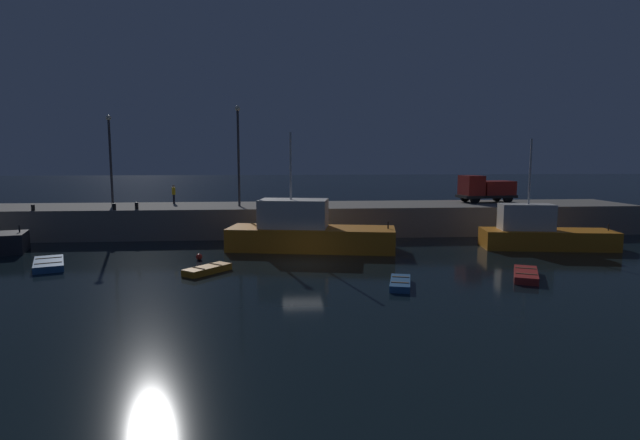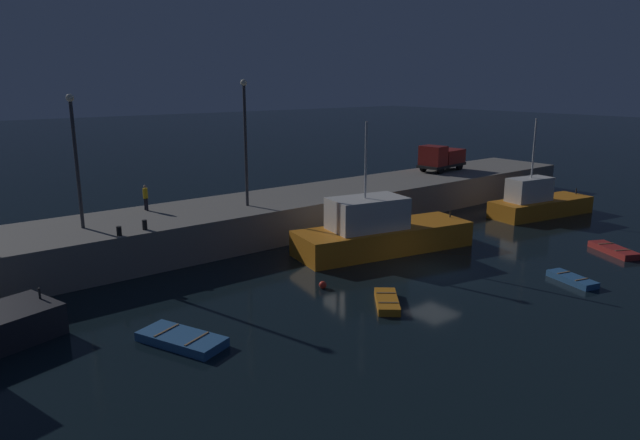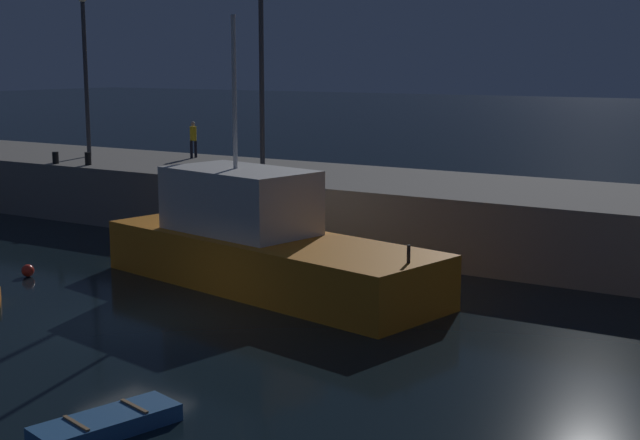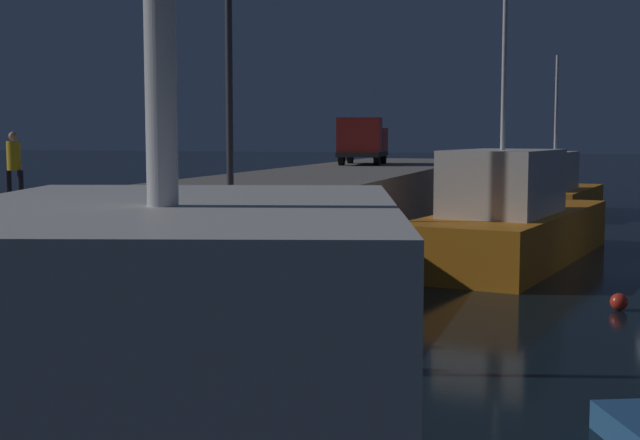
# 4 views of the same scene
# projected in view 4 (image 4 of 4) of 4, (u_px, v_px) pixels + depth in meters

# --- Properties ---
(pier_quay) EXTENTS (60.01, 7.26, 2.49)m
(pier_quay) POSITION_uv_depth(u_px,v_px,m) (262.00, 218.00, 30.13)
(pier_quay) COLOR gray
(pier_quay) RESTS_ON ground
(fishing_trawler_red) EXTENTS (12.41, 5.89, 8.45)m
(fishing_trawler_red) POSITION_uv_depth(u_px,v_px,m) (511.00, 221.00, 28.20)
(fishing_trawler_red) COLOR orange
(fishing_trawler_red) RESTS_ON ground
(fishing_boat_blue) EXTENTS (9.65, 4.41, 8.00)m
(fishing_boat_blue) POSITION_uv_depth(u_px,v_px,m) (558.00, 194.00, 44.39)
(fishing_boat_blue) COLOR orange
(fishing_boat_blue) RESTS_ON ground
(mooring_buoy_near) EXTENTS (0.41, 0.41, 0.41)m
(mooring_buoy_near) POSITION_uv_depth(u_px,v_px,m) (619.00, 302.00, 20.53)
(mooring_buoy_near) COLOR red
(mooring_buoy_near) RESTS_ON ground
(lamp_post_east) EXTENTS (0.44, 0.44, 8.47)m
(lamp_post_east) POSITION_uv_depth(u_px,v_px,m) (229.00, 19.00, 24.75)
(lamp_post_east) COLOR #38383D
(lamp_post_east) RESTS_ON pier_quay
(utility_truck) EXTENTS (5.38, 2.84, 2.50)m
(utility_truck) POSITION_uv_depth(u_px,v_px,m) (363.00, 141.00, 47.03)
(utility_truck) COLOR black
(utility_truck) RESTS_ON pier_quay
(dockworker) EXTENTS (0.32, 0.45, 1.71)m
(dockworker) POSITION_uv_depth(u_px,v_px,m) (14.00, 163.00, 20.21)
(dockworker) COLOR black
(dockworker) RESTS_ON pier_quay
(bollard_west) EXTENTS (0.28, 0.28, 0.53)m
(bollard_west) POSITION_uv_depth(u_px,v_px,m) (136.00, 214.00, 15.29)
(bollard_west) COLOR black
(bollard_west) RESTS_ON pier_quay
(bollard_central) EXTENTS (0.28, 0.28, 0.57)m
(bollard_central) POSITION_uv_depth(u_px,v_px,m) (160.00, 205.00, 16.95)
(bollard_central) COLOR black
(bollard_central) RESTS_ON pier_quay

